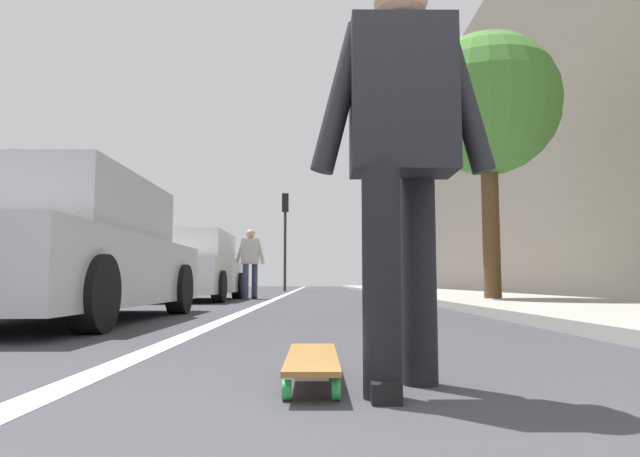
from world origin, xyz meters
TOP-DOWN VIEW (x-y plane):
  - ground_plane at (10.00, 0.00)m, footprint 80.00×80.00m
  - lane_stripe_white at (20.00, 1.06)m, footprint 52.00×0.16m
  - sidewalk_curb at (18.00, -3.48)m, footprint 52.00×3.20m
  - building_facade at (22.00, -6.25)m, footprint 40.00×1.20m
  - skateboard at (1.49, 0.10)m, footprint 0.84×0.20m
  - skater_person at (1.34, -0.24)m, footprint 0.46×0.72m
  - parked_car_near at (5.00, 2.70)m, footprint 4.46×1.93m
  - parked_car_mid at (11.44, 2.82)m, footprint 4.24×1.89m
  - traffic_light at (23.48, 1.46)m, footprint 0.33×0.28m
  - street_tree_mid at (9.33, -3.08)m, footprint 2.64×2.64m
  - pedestrian_distant at (12.45, 1.66)m, footprint 0.46×0.72m

SIDE VIEW (x-z plane):
  - ground_plane at x=10.00m, z-range 0.00..0.00m
  - lane_stripe_white at x=20.00m, z-range 0.00..0.01m
  - sidewalk_curb at x=18.00m, z-range 0.00..0.11m
  - skateboard at x=1.49m, z-range 0.04..0.15m
  - parked_car_mid at x=11.44m, z-range -0.03..1.44m
  - parked_car_near at x=5.00m, z-range -0.03..1.44m
  - skater_person at x=1.34m, z-range 0.12..1.76m
  - pedestrian_distant at x=12.45m, z-range 0.12..1.76m
  - traffic_light at x=23.48m, z-range 0.81..5.06m
  - street_tree_mid at x=9.33m, z-range 1.15..6.16m
  - building_facade at x=22.00m, z-range 0.00..10.06m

